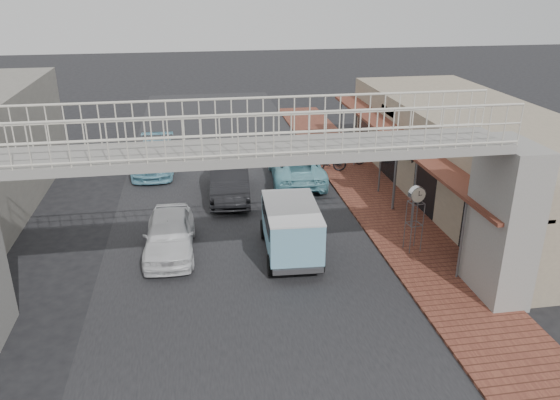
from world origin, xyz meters
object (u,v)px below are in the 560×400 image
object	(u,v)px
motorcycle_near	(349,156)
angkot_far	(155,157)
arrow_sign	(418,150)
angkot_van	(291,223)
white_hatchback	(169,234)
dark_sedan	(229,180)
street_clock	(417,197)
angkot_curb	(296,166)
motorcycle_far	(329,161)

from	to	relation	value
motorcycle_near	angkot_far	bearing A→B (deg)	87.53
angkot_far	arrow_sign	world-z (taller)	arrow_sign
angkot_van	arrow_sign	distance (m)	6.74
angkot_far	arrow_sign	distance (m)	13.56
angkot_far	motorcycle_near	bearing A→B (deg)	-3.71
angkot_far	motorcycle_near	xyz separation A→B (m)	(10.17, -1.01, -0.16)
white_hatchback	dark_sedan	distance (m)	5.76
white_hatchback	dark_sedan	size ratio (longest dim) A/B	0.89
dark_sedan	angkot_far	size ratio (longest dim) A/B	0.97
arrow_sign	white_hatchback	bearing A→B (deg)	-149.74
angkot_van	street_clock	size ratio (longest dim) A/B	1.69
white_hatchback	angkot_curb	world-z (taller)	angkot_curb
white_hatchback	angkot_van	bearing A→B (deg)	-10.66
street_clock	arrow_sign	distance (m)	3.78
angkot_curb	angkot_van	xyz separation A→B (m)	(-1.69, -7.73, 0.53)
dark_sedan	arrow_sign	bearing A→B (deg)	-18.82
street_clock	dark_sedan	bearing A→B (deg)	124.70
motorcycle_near	white_hatchback	bearing A→B (deg)	135.87
angkot_far	motorcycle_far	xyz separation A→B (m)	(8.86, -1.84, -0.09)
angkot_curb	street_clock	xyz separation A→B (m)	(2.75, -8.21, 1.42)
angkot_van	dark_sedan	bearing A→B (deg)	108.79
white_hatchback	angkot_van	world-z (taller)	angkot_van
white_hatchback	street_clock	xyz separation A→B (m)	(8.75, -1.41, 1.42)
angkot_van	white_hatchback	bearing A→B (deg)	170.72
street_clock	angkot_far	bearing A→B (deg)	123.26
white_hatchback	motorcycle_far	distance (m)	10.98
angkot_van	motorcycle_far	world-z (taller)	angkot_van
dark_sedan	angkot_van	world-z (taller)	angkot_van
white_hatchback	dark_sedan	bearing A→B (deg)	64.95
angkot_far	motorcycle_far	distance (m)	9.05
white_hatchback	angkot_van	distance (m)	4.44
dark_sedan	arrow_sign	xyz separation A→B (m)	(7.58, -3.12, 2.01)
angkot_far	motorcycle_near	size ratio (longest dim) A/B	2.80
angkot_curb	motorcycle_near	distance (m)	3.60
arrow_sign	street_clock	bearing A→B (deg)	-93.31
motorcycle_near	street_clock	size ratio (longest dim) A/B	0.72
angkot_curb	motorcycle_far	world-z (taller)	angkot_curb
dark_sedan	arrow_sign	world-z (taller)	arrow_sign
angkot_curb	dark_sedan	bearing A→B (deg)	30.00
angkot_van	motorcycle_near	size ratio (longest dim) A/B	2.34
angkot_van	motorcycle_far	bearing A→B (deg)	70.30
angkot_curb	street_clock	distance (m)	8.78
white_hatchback	angkot_far	size ratio (longest dim) A/B	0.87
dark_sedan	angkot_curb	bearing A→B (deg)	29.30
angkot_far	street_clock	bearing A→B (deg)	-46.21
dark_sedan	motorcycle_near	world-z (taller)	dark_sedan
motorcycle_far	arrow_sign	size ratio (longest dim) A/B	0.54
white_hatchback	street_clock	bearing A→B (deg)	-7.61
motorcycle_far	street_clock	size ratio (longest dim) A/B	0.73
angkot_van	street_clock	xyz separation A→B (m)	(4.44, -0.48, 0.88)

